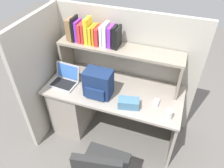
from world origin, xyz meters
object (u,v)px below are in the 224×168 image
laptop (65,79)px  backpack (98,84)px  paper_cup (169,114)px  tissue_box (129,103)px  computer_mouse (156,102)px

laptop → backpack: backpack is taller
laptop → backpack: (0.46, -0.06, 0.10)m
paper_cup → tissue_box: 0.42m
computer_mouse → tissue_box: bearing=-147.9°
backpack → computer_mouse: backpack is taller
laptop → paper_cup: laptop is taller
laptop → computer_mouse: bearing=0.7°
computer_mouse → paper_cup: size_ratio=0.98×
computer_mouse → tissue_box: (-0.27, -0.15, 0.03)m
computer_mouse → paper_cup: 0.23m
computer_mouse → tissue_box: size_ratio=0.47×
computer_mouse → paper_cup: paper_cup is taller
tissue_box → paper_cup: bearing=-15.0°
paper_cup → tissue_box: (-0.42, 0.02, -0.00)m
laptop → computer_mouse: size_ratio=3.14×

